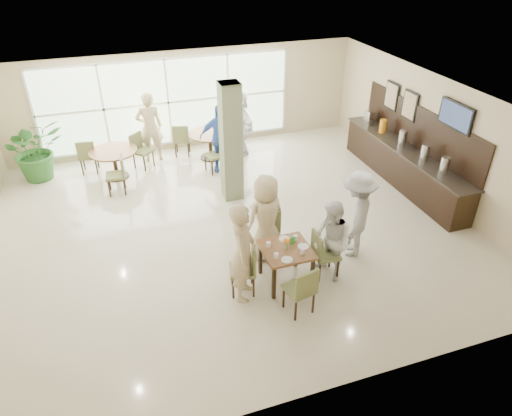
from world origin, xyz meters
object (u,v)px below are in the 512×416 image
object	(u,v)px
round_table_left	(114,156)
main_table	(286,253)
teen_right	(332,241)
adult_a	(220,138)
adult_b	(239,123)
potted_plant	(35,150)
adult_standing	(150,127)
teen_standing	(356,215)
teen_left	(243,253)
teen_far	(266,218)
buffet_counter	(404,163)
round_table_right	(210,138)

from	to	relation	value
round_table_left	main_table	bearing A→B (deg)	-63.28
teen_right	adult_a	xyz separation A→B (m)	(-0.78, 4.92, 0.12)
main_table	adult_b	distance (m)	5.74
potted_plant	adult_b	world-z (taller)	adult_b
main_table	round_table_left	size ratio (longest dim) A/B	0.71
round_table_left	adult_a	distance (m)	2.76
potted_plant	teen_right	world-z (taller)	potted_plant
main_table	adult_standing	xyz separation A→B (m)	(-1.60, 5.99, 0.33)
teen_standing	adult_a	xyz separation A→B (m)	(-1.55, 4.41, 0.01)
potted_plant	adult_a	world-z (taller)	adult_a
main_table	potted_plant	distance (m)	7.41
round_table_left	adult_b	world-z (taller)	adult_b
teen_left	adult_b	distance (m)	6.01
teen_standing	adult_a	bearing A→B (deg)	-123.36
teen_right	adult_b	size ratio (longest dim) A/B	0.87
main_table	adult_standing	size ratio (longest dim) A/B	0.44
main_table	teen_far	xyz separation A→B (m)	(-0.08, 0.87, 0.24)
round_table_left	adult_standing	size ratio (longest dim) A/B	0.62
round_table_left	teen_standing	world-z (taller)	teen_standing
teen_right	adult_standing	world-z (taller)	adult_standing
buffet_counter	adult_standing	world-z (taller)	buffet_counter
main_table	potted_plant	xyz separation A→B (m)	(-4.52, 5.87, 0.15)
round_table_right	potted_plant	world-z (taller)	potted_plant
round_table_left	teen_left	distance (m)	5.68
main_table	teen_standing	world-z (taller)	teen_standing
teen_right	round_table_left	bearing A→B (deg)	-164.42
teen_far	teen_right	size ratio (longest dim) A/B	1.12
teen_left	teen_far	bearing A→B (deg)	-15.31
main_table	teen_right	xyz separation A→B (m)	(0.84, -0.11, 0.14)
teen_left	round_table_right	bearing A→B (deg)	14.51
potted_plant	teen_far	xyz separation A→B (m)	(4.44, -4.99, 0.09)
adult_standing	round_table_left	bearing A→B (deg)	31.34
round_table_right	round_table_left	bearing A→B (deg)	-172.56
buffet_counter	adult_a	world-z (taller)	buffet_counter
teen_right	adult_b	world-z (taller)	adult_b
round_table_right	adult_standing	distance (m)	1.66
potted_plant	adult_b	size ratio (longest dim) A/B	0.87
teen_standing	adult_b	bearing A→B (deg)	-134.38
main_table	adult_b	world-z (taller)	adult_b
round_table_right	adult_b	xyz separation A→B (m)	(0.86, 0.06, 0.32)
main_table	adult_a	distance (m)	4.81
buffet_counter	teen_left	xyz separation A→B (m)	(-5.07, -2.74, 0.38)
adult_b	teen_far	bearing A→B (deg)	-27.29
round_table_left	potted_plant	distance (m)	1.97
main_table	adult_b	bearing A→B (deg)	81.73
main_table	round_table_right	world-z (taller)	same
round_table_left	adult_a	xyz separation A→B (m)	(2.70, -0.47, 0.32)
teen_standing	adult_standing	world-z (taller)	adult_standing
teen_right	potted_plant	bearing A→B (deg)	-155.52
adult_b	adult_standing	distance (m)	2.45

